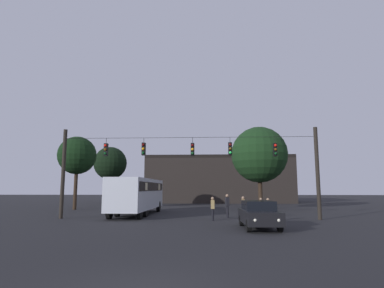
# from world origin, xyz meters

# --- Properties ---
(ground_plane) EXTENTS (168.00, 168.00, 0.00)m
(ground_plane) POSITION_xyz_m (0.00, 24.50, 0.00)
(ground_plane) COLOR black
(ground_plane) RESTS_ON ground
(overhead_signal_span) EXTENTS (19.07, 0.44, 6.68)m
(overhead_signal_span) POSITION_xyz_m (0.03, 16.72, 3.93)
(overhead_signal_span) COLOR black
(overhead_signal_span) RESTS_ON ground
(city_bus) EXTENTS (2.66, 11.03, 3.00)m
(city_bus) POSITION_xyz_m (-4.51, 20.56, 1.87)
(city_bus) COLOR #B7BCC6
(city_bus) RESTS_ON ground
(car_near_right) EXTENTS (1.92, 4.38, 1.52)m
(car_near_right) POSITION_xyz_m (4.30, 11.42, 0.80)
(car_near_right) COLOR black
(car_near_right) RESTS_ON ground
(pedestrian_crossing_left) EXTENTS (0.33, 0.41, 1.77)m
(pedestrian_crossing_left) POSITION_xyz_m (2.94, 18.08, 1.01)
(pedestrian_crossing_left) COLOR black
(pedestrian_crossing_left) RESTS_ON ground
(pedestrian_crossing_center) EXTENTS (0.29, 0.39, 1.64)m
(pedestrian_crossing_center) POSITION_xyz_m (3.99, 16.55, 0.92)
(pedestrian_crossing_center) COLOR black
(pedestrian_crossing_center) RESTS_ON ground
(pedestrian_crossing_right) EXTENTS (0.32, 0.41, 1.56)m
(pedestrian_crossing_right) POSITION_xyz_m (5.51, 15.24, 0.87)
(pedestrian_crossing_right) COLOR black
(pedestrian_crossing_right) RESTS_ON ground
(pedestrian_near_bus) EXTENTS (0.25, 0.37, 1.62)m
(pedestrian_near_bus) POSITION_xyz_m (1.80, 15.79, 0.91)
(pedestrian_near_bus) COLOR black
(pedestrian_near_bus) RESTS_ON ground
(pedestrian_trailing) EXTENTS (0.35, 0.42, 1.50)m
(pedestrian_trailing) POSITION_xyz_m (5.50, 18.16, 0.84)
(pedestrian_trailing) COLOR black
(pedestrian_trailing) RESTS_ON ground
(corner_building) EXTENTS (22.78, 13.82, 7.31)m
(corner_building) POSITION_xyz_m (3.20, 48.25, 3.65)
(corner_building) COLOR black
(corner_building) RESTS_ON ground
(tree_left_silhouette) EXTENTS (5.99, 5.99, 8.82)m
(tree_left_silhouette) POSITION_xyz_m (6.99, 27.75, 5.81)
(tree_left_silhouette) COLOR #2D2116
(tree_left_silhouette) RESTS_ON ground
(tree_behind_building) EXTENTS (4.90, 4.90, 8.44)m
(tree_behind_building) POSITION_xyz_m (-13.22, 40.53, 5.96)
(tree_behind_building) COLOR #2D2116
(tree_behind_building) RESTS_ON ground
(tree_right_far) EXTENTS (4.05, 4.05, 7.76)m
(tree_right_far) POSITION_xyz_m (-12.57, 26.69, 5.71)
(tree_right_far) COLOR #2D2116
(tree_right_far) RESTS_ON ground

